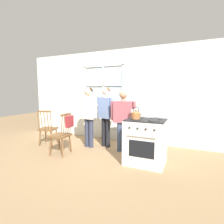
% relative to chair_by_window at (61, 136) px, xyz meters
% --- Properties ---
extents(ground_plane, '(16.00, 16.00, 0.00)m').
position_rel_chair_by_window_xyz_m(ground_plane, '(0.72, 0.31, -0.45)').
color(ground_plane, '#937551').
extents(wall_back, '(6.40, 0.16, 2.70)m').
position_rel_chair_by_window_xyz_m(wall_back, '(0.75, 1.71, 0.88)').
color(wall_back, silver).
rests_on(wall_back, ground_plane).
extents(chair_by_window, '(0.45, 0.46, 0.98)m').
position_rel_chair_by_window_xyz_m(chair_by_window, '(0.00, 0.00, 0.00)').
color(chair_by_window, brown).
rests_on(chair_by_window, ground_plane).
extents(chair_near_wall, '(0.52, 0.50, 0.98)m').
position_rel_chair_by_window_xyz_m(chair_near_wall, '(-0.83, 0.42, 0.00)').
color(chair_near_wall, brown).
rests_on(chair_near_wall, ground_plane).
extents(person_elderly_left, '(0.52, 0.25, 1.59)m').
position_rel_chair_by_window_xyz_m(person_elderly_left, '(0.31, 0.73, 0.52)').
color(person_elderly_left, '#2D3347').
rests_on(person_elderly_left, ground_plane).
extents(person_teen_center, '(0.54, 0.31, 1.60)m').
position_rel_chair_by_window_xyz_m(person_teen_center, '(0.71, 0.95, 0.52)').
color(person_teen_center, black).
rests_on(person_teen_center, ground_plane).
extents(person_adult_right, '(0.62, 0.29, 1.51)m').
position_rel_chair_by_window_xyz_m(person_adult_right, '(1.27, 0.77, 0.47)').
color(person_adult_right, '#384766').
rests_on(person_adult_right, ground_plane).
extents(stove, '(0.79, 0.68, 1.08)m').
position_rel_chair_by_window_xyz_m(stove, '(1.94, 0.30, 0.03)').
color(stove, white).
rests_on(stove, ground_plane).
extents(kettle, '(0.21, 0.17, 0.25)m').
position_rel_chair_by_window_xyz_m(kettle, '(1.77, 0.16, 0.58)').
color(kettle, '#A86638').
rests_on(kettle, stove).
extents(potted_plant, '(0.12, 0.12, 0.24)m').
position_rel_chair_by_window_xyz_m(potted_plant, '(-0.07, 1.62, 0.67)').
color(potted_plant, '#42474C').
rests_on(potted_plant, wall_back).
extents(handbag, '(0.21, 0.23, 0.31)m').
position_rel_chair_by_window_xyz_m(handbag, '(0.23, 0.03, 0.36)').
color(handbag, maroon).
rests_on(handbag, chair_by_window).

